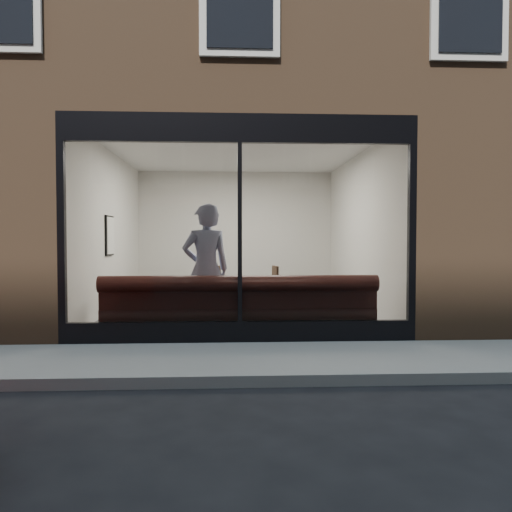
{
  "coord_description": "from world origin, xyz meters",
  "views": [
    {
      "loc": [
        -0.12,
        -4.93,
        1.47
      ],
      "look_at": [
        0.24,
        2.4,
        1.21
      ],
      "focal_mm": 35.0,
      "sensor_mm": 36.0,
      "label": 1
    }
  ],
  "objects_px": {
    "person": "(206,269)",
    "cafe_table_right": "(305,281)",
    "cafe_chair_right": "(265,304)",
    "cafe_chair_left": "(207,303)",
    "banquette": "(239,322)",
    "cafe_table_left": "(132,283)"
  },
  "relations": [
    {
      "from": "person",
      "to": "cafe_table_right",
      "type": "bearing_deg",
      "value": -170.46
    },
    {
      "from": "cafe_table_right",
      "to": "person",
      "type": "bearing_deg",
      "value": -156.02
    },
    {
      "from": "person",
      "to": "cafe_table_right",
      "type": "relative_size",
      "value": 3.28
    },
    {
      "from": "cafe_table_right",
      "to": "cafe_chair_right",
      "type": "height_order",
      "value": "cafe_table_right"
    },
    {
      "from": "person",
      "to": "cafe_chair_right",
      "type": "distance_m",
      "value": 2.11
    },
    {
      "from": "cafe_chair_left",
      "to": "banquette",
      "type": "bearing_deg",
      "value": 119.68
    },
    {
      "from": "banquette",
      "to": "cafe_chair_left",
      "type": "height_order",
      "value": "banquette"
    },
    {
      "from": "banquette",
      "to": "cafe_chair_left",
      "type": "relative_size",
      "value": 8.71
    },
    {
      "from": "cafe_table_left",
      "to": "cafe_table_right",
      "type": "relative_size",
      "value": 0.91
    },
    {
      "from": "cafe_chair_left",
      "to": "cafe_chair_right",
      "type": "height_order",
      "value": "cafe_chair_left"
    },
    {
      "from": "banquette",
      "to": "cafe_chair_right",
      "type": "bearing_deg",
      "value": 75.06
    },
    {
      "from": "cafe_table_right",
      "to": "cafe_chair_right",
      "type": "distance_m",
      "value": 1.23
    },
    {
      "from": "banquette",
      "to": "cafe_chair_right",
      "type": "xyz_separation_m",
      "value": [
        0.52,
        1.97,
        0.01
      ]
    },
    {
      "from": "cafe_chair_right",
      "to": "person",
      "type": "bearing_deg",
      "value": 49.8
    },
    {
      "from": "cafe_table_left",
      "to": "cafe_chair_left",
      "type": "distance_m",
      "value": 1.71
    },
    {
      "from": "cafe_chair_left",
      "to": "cafe_chair_right",
      "type": "distance_m",
      "value": 1.1
    },
    {
      "from": "banquette",
      "to": "person",
      "type": "bearing_deg",
      "value": 150.41
    },
    {
      "from": "banquette",
      "to": "cafe_table_right",
      "type": "relative_size",
      "value": 6.56
    },
    {
      "from": "cafe_table_left",
      "to": "cafe_table_right",
      "type": "bearing_deg",
      "value": 2.21
    },
    {
      "from": "person",
      "to": "cafe_table_left",
      "type": "height_order",
      "value": "person"
    },
    {
      "from": "cafe_table_left",
      "to": "cafe_chair_right",
      "type": "xyz_separation_m",
      "value": [
        2.29,
        1.06,
        -0.5
      ]
    },
    {
      "from": "person",
      "to": "cafe_table_right",
      "type": "distance_m",
      "value": 1.82
    }
  ]
}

